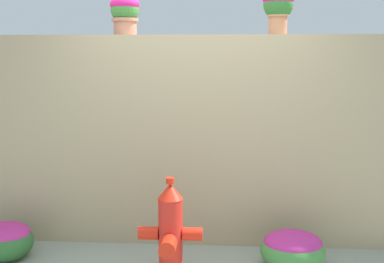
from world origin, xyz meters
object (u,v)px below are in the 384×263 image
(flower_bush_left, at_px, (293,248))
(flower_bush_right, at_px, (5,239))
(potted_plant_1, at_px, (125,12))
(potted_plant_2, at_px, (278,6))
(fire_hydrant, at_px, (170,234))

(flower_bush_left, height_order, flower_bush_right, flower_bush_right)
(potted_plant_1, distance_m, potted_plant_2, 1.49)
(flower_bush_left, bearing_deg, flower_bush_right, 179.40)
(fire_hydrant, bearing_deg, flower_bush_right, 169.08)
(potted_plant_2, xyz_separation_m, flower_bush_left, (0.11, -0.67, -2.16))
(potted_plant_1, relative_size, flower_bush_right, 0.74)
(potted_plant_1, xyz_separation_m, flower_bush_left, (1.60, -0.68, -2.11))
(flower_bush_left, bearing_deg, potted_plant_1, 156.94)
(potted_plant_1, height_order, flower_bush_left, potted_plant_1)
(potted_plant_1, bearing_deg, flower_bush_left, -23.06)
(potted_plant_2, bearing_deg, flower_bush_left, -80.43)
(flower_bush_left, bearing_deg, fire_hydrant, -165.39)
(potted_plant_1, relative_size, potted_plant_2, 0.90)
(fire_hydrant, bearing_deg, potted_plant_2, 44.98)
(potted_plant_2, xyz_separation_m, fire_hydrant, (-0.95, -0.95, -1.95))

